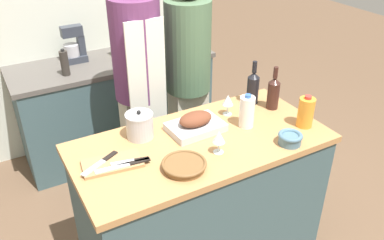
{
  "coord_description": "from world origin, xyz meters",
  "views": [
    {
      "loc": [
        -1.0,
        -1.67,
        2.21
      ],
      "look_at": [
        0.0,
        0.11,
        1.01
      ],
      "focal_mm": 38.0,
      "sensor_mm": 36.0,
      "label": 1
    }
  ],
  "objects_px": {
    "cutting_board": "(112,163)",
    "wicker_basket": "(184,165)",
    "condiment_bottle_extra": "(65,63)",
    "person_cook_aproned": "(139,79)",
    "knife_chef": "(125,165)",
    "condiment_bottle_short": "(114,47)",
    "juice_jug": "(306,112)",
    "condiment_bottle_tall": "(184,40)",
    "wine_bottle_dark": "(253,87)",
    "person_cook_guest": "(188,74)",
    "wine_glass_left": "(219,137)",
    "stock_pot": "(140,125)",
    "wine_glass_right": "(228,101)",
    "knife_bread": "(131,161)",
    "knife_paring": "(101,162)",
    "milk_jug": "(247,112)",
    "stand_mixer": "(74,47)",
    "roasting_pan": "(196,124)",
    "mixing_bowl": "(290,138)",
    "wine_bottle_green": "(273,92)"
  },
  "relations": [
    {
      "from": "cutting_board",
      "to": "wicker_basket",
      "type": "bearing_deg",
      "value": -34.24
    },
    {
      "from": "condiment_bottle_extra",
      "to": "person_cook_aproned",
      "type": "distance_m",
      "value": 0.68
    },
    {
      "from": "knife_chef",
      "to": "condiment_bottle_short",
      "type": "bearing_deg",
      "value": 71.81
    },
    {
      "from": "juice_jug",
      "to": "condiment_bottle_tall",
      "type": "relative_size",
      "value": 0.94
    },
    {
      "from": "wine_bottle_dark",
      "to": "person_cook_guest",
      "type": "height_order",
      "value": "person_cook_guest"
    },
    {
      "from": "wine_bottle_dark",
      "to": "wine_glass_left",
      "type": "distance_m",
      "value": 0.64
    },
    {
      "from": "knife_chef",
      "to": "condiment_bottle_tall",
      "type": "bearing_deg",
      "value": 51.99
    },
    {
      "from": "wicker_basket",
      "to": "cutting_board",
      "type": "distance_m",
      "value": 0.38
    },
    {
      "from": "wine_bottle_dark",
      "to": "stock_pot",
      "type": "bearing_deg",
      "value": -178.24
    },
    {
      "from": "wine_glass_left",
      "to": "wine_glass_right",
      "type": "relative_size",
      "value": 0.99
    },
    {
      "from": "wine_bottle_dark",
      "to": "condiment_bottle_short",
      "type": "bearing_deg",
      "value": 109.22
    },
    {
      "from": "condiment_bottle_extra",
      "to": "knife_bread",
      "type": "bearing_deg",
      "value": -90.55
    },
    {
      "from": "condiment_bottle_extra",
      "to": "wine_glass_left",
      "type": "bearing_deg",
      "value": -73.85
    },
    {
      "from": "person_cook_guest",
      "to": "knife_chef",
      "type": "bearing_deg",
      "value": -133.68
    },
    {
      "from": "knife_paring",
      "to": "condiment_bottle_short",
      "type": "relative_size",
      "value": 1.37
    },
    {
      "from": "juice_jug",
      "to": "condiment_bottle_short",
      "type": "distance_m",
      "value": 1.84
    },
    {
      "from": "milk_jug",
      "to": "wine_glass_left",
      "type": "distance_m",
      "value": 0.34
    },
    {
      "from": "cutting_board",
      "to": "stand_mixer",
      "type": "bearing_deg",
      "value": 81.21
    },
    {
      "from": "cutting_board",
      "to": "wine_glass_right",
      "type": "distance_m",
      "value": 0.84
    },
    {
      "from": "stock_pot",
      "to": "wicker_basket",
      "type": "bearing_deg",
      "value": -79.19
    },
    {
      "from": "wine_bottle_dark",
      "to": "stand_mixer",
      "type": "height_order",
      "value": "wine_bottle_dark"
    },
    {
      "from": "wine_bottle_dark",
      "to": "person_cook_guest",
      "type": "bearing_deg",
      "value": 105.06
    },
    {
      "from": "cutting_board",
      "to": "stand_mixer",
      "type": "distance_m",
      "value": 1.62
    },
    {
      "from": "cutting_board",
      "to": "condiment_bottle_extra",
      "type": "distance_m",
      "value": 1.36
    },
    {
      "from": "juice_jug",
      "to": "person_cook_aproned",
      "type": "height_order",
      "value": "person_cook_aproned"
    },
    {
      "from": "roasting_pan",
      "to": "knife_paring",
      "type": "distance_m",
      "value": 0.61
    },
    {
      "from": "roasting_pan",
      "to": "condiment_bottle_short",
      "type": "distance_m",
      "value": 1.48
    },
    {
      "from": "person_cook_guest",
      "to": "condiment_bottle_short",
      "type": "bearing_deg",
      "value": 113.1
    },
    {
      "from": "roasting_pan",
      "to": "condiment_bottle_short",
      "type": "bearing_deg",
      "value": 88.78
    },
    {
      "from": "wine_bottle_dark",
      "to": "roasting_pan",
      "type": "bearing_deg",
      "value": -166.51
    },
    {
      "from": "milk_jug",
      "to": "person_cook_aproned",
      "type": "height_order",
      "value": "person_cook_aproned"
    },
    {
      "from": "knife_paring",
      "to": "condiment_bottle_short",
      "type": "height_order",
      "value": "condiment_bottle_short"
    },
    {
      "from": "mixing_bowl",
      "to": "condiment_bottle_tall",
      "type": "xyz_separation_m",
      "value": [
        0.23,
        1.67,
        0.03
      ]
    },
    {
      "from": "wine_bottle_dark",
      "to": "stand_mixer",
      "type": "xyz_separation_m",
      "value": [
        -0.81,
        1.39,
        -0.02
      ]
    },
    {
      "from": "knife_paring",
      "to": "knife_chef",
      "type": "bearing_deg",
      "value": -39.49
    },
    {
      "from": "stock_pot",
      "to": "milk_jug",
      "type": "xyz_separation_m",
      "value": [
        0.61,
        -0.2,
        0.02
      ]
    },
    {
      "from": "milk_jug",
      "to": "condiment_bottle_short",
      "type": "distance_m",
      "value": 1.61
    },
    {
      "from": "condiment_bottle_tall",
      "to": "roasting_pan",
      "type": "bearing_deg",
      "value": -115.68
    },
    {
      "from": "wine_bottle_green",
      "to": "wicker_basket",
      "type": "bearing_deg",
      "value": -160.0
    },
    {
      "from": "juice_jug",
      "to": "condiment_bottle_short",
      "type": "height_order",
      "value": "juice_jug"
    },
    {
      "from": "cutting_board",
      "to": "knife_bread",
      "type": "relative_size",
      "value": 1.62
    },
    {
      "from": "condiment_bottle_extra",
      "to": "juice_jug",
      "type": "bearing_deg",
      "value": -55.83
    },
    {
      "from": "wine_glass_left",
      "to": "juice_jug",
      "type": "bearing_deg",
      "value": -1.47
    },
    {
      "from": "wine_glass_right",
      "to": "knife_paring",
      "type": "distance_m",
      "value": 0.89
    },
    {
      "from": "stock_pot",
      "to": "person_cook_guest",
      "type": "distance_m",
      "value": 0.91
    },
    {
      "from": "person_cook_guest",
      "to": "milk_jug",
      "type": "bearing_deg",
      "value": -92.88
    },
    {
      "from": "juice_jug",
      "to": "wine_glass_left",
      "type": "relative_size",
      "value": 1.48
    },
    {
      "from": "wine_bottle_green",
      "to": "person_cook_aproned",
      "type": "distance_m",
      "value": 0.96
    },
    {
      "from": "person_cook_aproned",
      "to": "milk_jug",
      "type": "bearing_deg",
      "value": -66.27
    },
    {
      "from": "wine_glass_right",
      "to": "person_cook_guest",
      "type": "bearing_deg",
      "value": 83.7
    }
  ]
}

